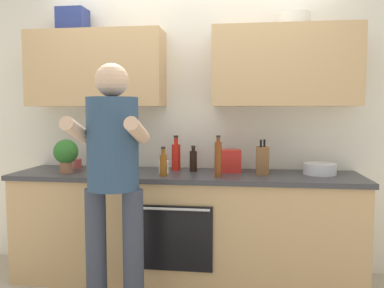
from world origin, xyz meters
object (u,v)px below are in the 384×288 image
at_px(bottle_soy, 193,160).
at_px(bottle_syrup, 163,164).
at_px(bottle_hotsauce, 176,156).
at_px(cup_coffee, 164,167).
at_px(bottle_water, 126,162).
at_px(mixing_bowl, 320,169).
at_px(cup_ceramic, 77,164).
at_px(grocery_bag_crisps, 230,161).
at_px(potted_herb, 66,153).
at_px(knife_block, 262,160).
at_px(bottle_vinegar, 218,159).
at_px(bottle_oil, 108,160).
at_px(person_standing, 113,170).

bearing_deg(bottle_soy, bottle_syrup, -125.58).
relative_size(bottle_hotsauce, cup_coffee, 2.86).
bearing_deg(bottle_water, cup_coffee, -7.42).
bearing_deg(mixing_bowl, bottle_syrup, -168.42).
bearing_deg(cup_coffee, cup_ceramic, 166.39).
height_order(bottle_syrup, grocery_bag_crisps, bottle_syrup).
relative_size(bottle_syrup, mixing_bowl, 0.89).
distance_m(bottle_syrup, potted_herb, 0.83).
height_order(bottle_syrup, mixing_bowl, bottle_syrup).
bearing_deg(cup_coffee, potted_herb, -175.06).
height_order(bottle_soy, bottle_syrup, bottle_syrup).
relative_size(bottle_water, knife_block, 0.79).
relative_size(bottle_vinegar, knife_block, 1.15).
xyz_separation_m(bottle_oil, grocery_bag_crisps, (0.99, 0.19, -0.01)).
bearing_deg(bottle_vinegar, bottle_syrup, -177.73).
height_order(person_standing, grocery_bag_crisps, person_standing).
distance_m(bottle_vinegar, grocery_bag_crisps, 0.28).
xyz_separation_m(knife_block, grocery_bag_crisps, (-0.27, 0.07, -0.02)).
bearing_deg(mixing_bowl, bottle_hotsauce, 176.30).
height_order(cup_ceramic, mixing_bowl, mixing_bowl).
distance_m(bottle_soy, bottle_water, 0.56).
bearing_deg(potted_herb, bottle_vinegar, -1.84).
height_order(cup_coffee, knife_block, knife_block).
bearing_deg(cup_coffee, mixing_bowl, 5.71).
relative_size(bottle_hotsauce, bottle_vinegar, 0.93).
bearing_deg(bottle_syrup, bottle_water, 154.10).
relative_size(bottle_vinegar, bottle_water, 1.45).
relative_size(bottle_hotsauce, grocery_bag_crisps, 1.59).
distance_m(bottle_hotsauce, potted_herb, 0.91).
bearing_deg(potted_herb, bottle_syrup, -3.96).
distance_m(bottle_oil, knife_block, 1.26).
xyz_separation_m(bottle_oil, bottle_vinegar, (0.91, -0.07, 0.04)).
xyz_separation_m(bottle_water, grocery_bag_crisps, (0.86, 0.11, 0.01)).
xyz_separation_m(cup_ceramic, mixing_bowl, (2.08, -0.07, 0.00)).
bearing_deg(bottle_vinegar, cup_ceramic, 166.35).
relative_size(person_standing, knife_block, 6.13).
bearing_deg(knife_block, grocery_bag_crisps, 165.19).
distance_m(bottle_soy, cup_coffee, 0.27).
bearing_deg(bottle_water, bottle_vinegar, -11.11).
xyz_separation_m(cup_ceramic, grocery_bag_crisps, (1.36, -0.05, 0.05)).
distance_m(cup_ceramic, grocery_bag_crisps, 1.36).
height_order(bottle_soy, bottle_hotsauce, bottle_hotsauce).
xyz_separation_m(bottle_soy, grocery_bag_crisps, (0.31, -0.00, 0.00)).
bearing_deg(knife_block, person_standing, -144.43).
xyz_separation_m(bottle_hotsauce, knife_block, (0.73, -0.12, -0.01)).
xyz_separation_m(bottle_hotsauce, cup_ceramic, (-0.89, -0.00, -0.08)).
bearing_deg(cup_coffee, bottle_hotsauce, 71.87).
xyz_separation_m(person_standing, cup_coffee, (0.21, 0.64, -0.07)).
distance_m(bottle_vinegar, cup_coffee, 0.47).
relative_size(cup_ceramic, grocery_bag_crisps, 0.44).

